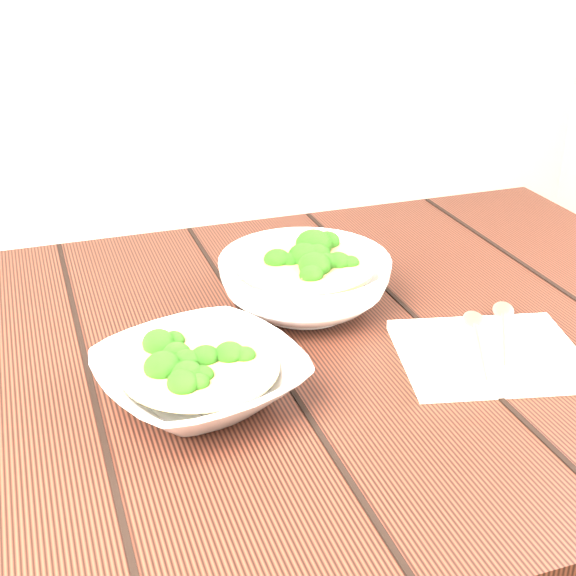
{
  "coord_description": "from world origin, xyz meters",
  "views": [
    {
      "loc": [
        -0.26,
        -0.77,
        1.22
      ],
      "look_at": [
        0.02,
        0.04,
        0.8
      ],
      "focal_mm": 50.0,
      "sensor_mm": 36.0,
      "label": 1
    }
  ],
  "objects_px": {
    "soup_bowl_back": "(305,281)",
    "trivet": "(304,300)",
    "table": "(282,429)",
    "napkin": "(489,354)",
    "soup_bowl_front": "(200,377)"
  },
  "relations": [
    {
      "from": "soup_bowl_back",
      "to": "trivet",
      "type": "distance_m",
      "value": 0.02
    },
    {
      "from": "soup_bowl_back",
      "to": "trivet",
      "type": "bearing_deg",
      "value": -114.76
    },
    {
      "from": "soup_bowl_front",
      "to": "soup_bowl_back",
      "type": "relative_size",
      "value": 1.17
    },
    {
      "from": "soup_bowl_front",
      "to": "trivet",
      "type": "bearing_deg",
      "value": 42.16
    },
    {
      "from": "trivet",
      "to": "napkin",
      "type": "xyz_separation_m",
      "value": [
        0.16,
        -0.18,
        -0.01
      ]
    },
    {
      "from": "soup_bowl_back",
      "to": "napkin",
      "type": "distance_m",
      "value": 0.24
    },
    {
      "from": "table",
      "to": "napkin",
      "type": "distance_m",
      "value": 0.27
    },
    {
      "from": "table",
      "to": "trivet",
      "type": "bearing_deg",
      "value": 53.48
    },
    {
      "from": "trivet",
      "to": "soup_bowl_front",
      "type": "bearing_deg",
      "value": -137.84
    },
    {
      "from": "soup_bowl_front",
      "to": "napkin",
      "type": "distance_m",
      "value": 0.33
    },
    {
      "from": "table",
      "to": "trivet",
      "type": "height_order",
      "value": "trivet"
    },
    {
      "from": "trivet",
      "to": "napkin",
      "type": "relative_size",
      "value": 0.59
    },
    {
      "from": "table",
      "to": "soup_bowl_front",
      "type": "relative_size",
      "value": 4.74
    },
    {
      "from": "table",
      "to": "soup_bowl_back",
      "type": "bearing_deg",
      "value": 54.44
    },
    {
      "from": "trivet",
      "to": "napkin",
      "type": "height_order",
      "value": "trivet"
    }
  ]
}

